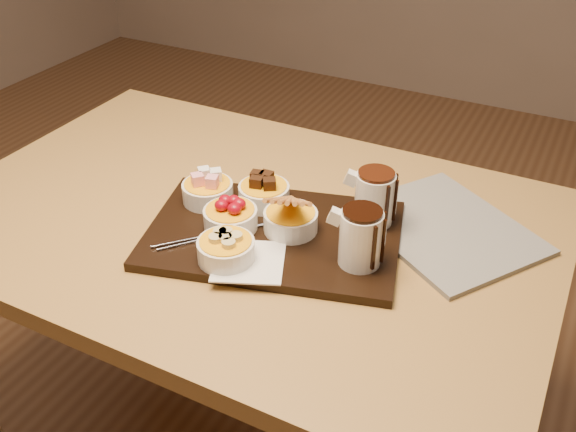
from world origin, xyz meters
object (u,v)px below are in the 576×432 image
at_px(dining_table, 245,255).
at_px(newspaper, 445,228).
at_px(bowl_strawberries, 231,219).
at_px(pitcher_dark_chocolate, 361,238).
at_px(pitcher_milk_chocolate, 374,199).
at_px(serving_board, 274,235).

height_order(dining_table, newspaper, newspaper).
bearing_deg(bowl_strawberries, dining_table, 102.27).
distance_m(dining_table, bowl_strawberries, 0.15).
xyz_separation_m(bowl_strawberries, pitcher_dark_chocolate, (0.25, 0.01, 0.03)).
bearing_deg(bowl_strawberries, pitcher_milk_chocolate, 31.42).
bearing_deg(dining_table, pitcher_milk_chocolate, 16.05).
bearing_deg(bowl_strawberries, pitcher_dark_chocolate, 2.37).
bearing_deg(dining_table, bowl_strawberries, -77.73).
bearing_deg(dining_table, serving_board, -25.51).
bearing_deg(bowl_strawberries, newspaper, 29.24).
bearing_deg(pitcher_milk_chocolate, dining_table, -178.97).
bearing_deg(pitcher_dark_chocolate, newspaper, 46.51).
relative_size(dining_table, serving_board, 2.61).
bearing_deg(serving_board, pitcher_dark_chocolate, -19.98).
distance_m(bowl_strawberries, pitcher_dark_chocolate, 0.25).
bearing_deg(newspaper, bowl_strawberries, -116.94).
xyz_separation_m(dining_table, bowl_strawberries, (0.01, -0.07, 0.14)).
distance_m(dining_table, newspaper, 0.40).
distance_m(bowl_strawberries, newspaper, 0.40).
height_order(pitcher_dark_chocolate, newspaper, pitcher_dark_chocolate).
height_order(serving_board, pitcher_milk_chocolate, pitcher_milk_chocolate).
bearing_deg(pitcher_milk_chocolate, bowl_strawberries, -163.61).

